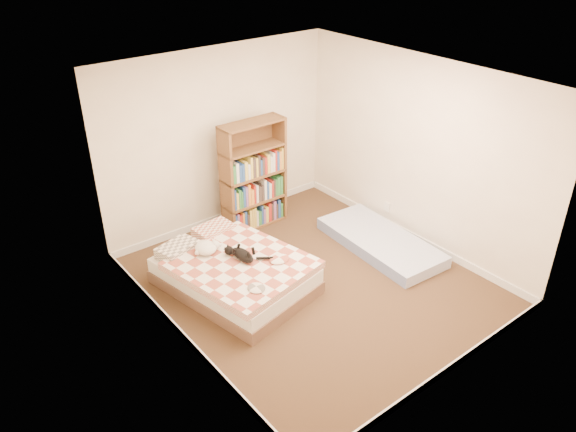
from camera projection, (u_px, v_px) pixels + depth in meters
room at (314, 195)px, 6.29m from camera, size 3.51×4.01×2.51m
bed at (233, 271)px, 6.69m from camera, size 1.55×1.97×0.47m
bookshelf at (253, 188)px, 7.85m from camera, size 0.93×0.31×1.55m
floor_mattress at (380, 242)px, 7.53m from camera, size 0.92×1.82×0.16m
black_cat at (242, 254)px, 6.53m from camera, size 0.30×0.59×0.13m
white_dog at (207, 248)px, 6.63m from camera, size 0.36×0.37×0.14m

